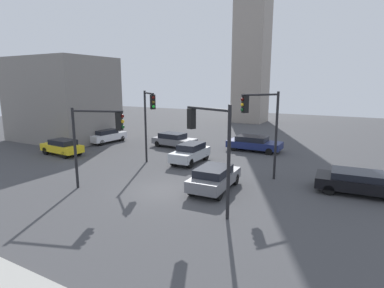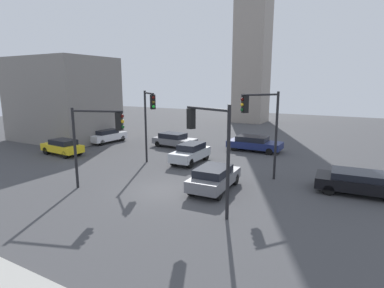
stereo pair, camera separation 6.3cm
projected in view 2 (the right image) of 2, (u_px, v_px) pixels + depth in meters
The scene contains 13 objects.
ground_plane at pixel (166, 191), 17.96m from camera, with size 98.50×98.50×0.00m, color #424244.
traffic_light_0 at pixel (262, 119), 18.91m from camera, with size 1.76×2.22×5.62m.
traffic_light_1 at pixel (97, 132), 17.58m from camera, with size 2.98×1.22×4.76m.
traffic_light_2 at pixel (209, 137), 14.45m from camera, with size 2.73×1.15×5.24m.
traffic_light_3 at pixel (149, 113), 22.57m from camera, with size 2.28×1.97×5.56m.
car_0 at pixel (106, 136), 32.24m from camera, with size 2.15×4.24×1.38m.
car_1 at pixel (254, 143), 28.31m from camera, with size 4.80×2.13×1.36m.
car_2 at pixel (63, 147), 26.68m from camera, with size 4.05×1.90×1.37m.
car_3 at pixel (360, 182), 17.32m from camera, with size 4.86×2.43×1.27m.
car_4 at pixel (174, 140), 30.05m from camera, with size 4.29×2.15×1.35m.
car_5 at pixel (214, 177), 17.94m from camera, with size 2.08×4.27×1.41m.
car_6 at pixel (191, 153), 24.06m from camera, with size 1.75×4.02×1.52m.
building_flank at pixel (63, 99), 33.44m from camera, with size 10.34×7.35×8.71m, color gray.
Camera 2 is at (9.65, -14.18, 6.15)m, focal length 29.02 mm.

